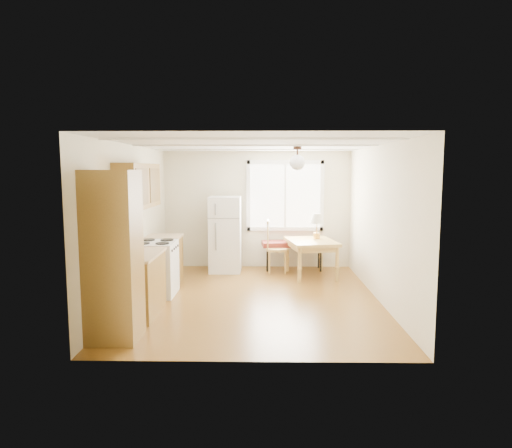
{
  "coord_description": "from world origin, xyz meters",
  "views": [
    {
      "loc": [
        0.13,
        -7.3,
        2.1
      ],
      "look_at": [
        0.0,
        0.69,
        1.15
      ],
      "focal_mm": 32.0,
      "sensor_mm": 36.0,
      "label": 1
    }
  ],
  "objects_px": {
    "dining_table": "(311,245)",
    "chair": "(272,243)",
    "refrigerator": "(225,234)",
    "bench": "(294,244)"
  },
  "relations": [
    {
      "from": "dining_table",
      "to": "chair",
      "type": "height_order",
      "value": "chair"
    },
    {
      "from": "refrigerator",
      "to": "dining_table",
      "type": "relative_size",
      "value": 1.21
    },
    {
      "from": "dining_table",
      "to": "refrigerator",
      "type": "bearing_deg",
      "value": 156.84
    },
    {
      "from": "refrigerator",
      "to": "dining_table",
      "type": "xyz_separation_m",
      "value": [
        1.74,
        -0.41,
        -0.16
      ]
    },
    {
      "from": "refrigerator",
      "to": "bench",
      "type": "bearing_deg",
      "value": 6.45
    },
    {
      "from": "chair",
      "to": "refrigerator",
      "type": "bearing_deg",
      "value": 175.34
    },
    {
      "from": "refrigerator",
      "to": "bench",
      "type": "relative_size",
      "value": 1.15
    },
    {
      "from": "dining_table",
      "to": "chair",
      "type": "xyz_separation_m",
      "value": [
        -0.76,
        0.3,
        0.0
      ]
    },
    {
      "from": "chair",
      "to": "bench",
      "type": "bearing_deg",
      "value": 33.07
    },
    {
      "from": "refrigerator",
      "to": "chair",
      "type": "distance_m",
      "value": 0.99
    }
  ]
}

